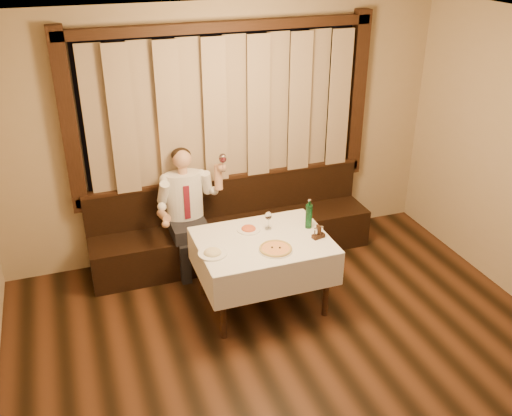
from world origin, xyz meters
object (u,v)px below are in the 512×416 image
object	(u,v)px
dining_table	(263,249)
pizza	(276,249)
green_bottle	(309,216)
cruet_caddy	(318,234)
pasta_red	(249,227)
pasta_cream	(213,251)
seated_man	(187,202)
banquette	(232,231)

from	to	relation	value
dining_table	pizza	distance (m)	0.26
green_bottle	cruet_caddy	distance (m)	0.24
pasta_red	green_bottle	world-z (taller)	green_bottle
green_bottle	cruet_caddy	size ratio (longest dim) A/B	2.30
pasta_cream	cruet_caddy	xyz separation A→B (m)	(1.05, -0.04, 0.01)
dining_table	cruet_caddy	xyz separation A→B (m)	(0.52, -0.15, 0.15)
dining_table	green_bottle	xyz separation A→B (m)	(0.51, 0.08, 0.24)
seated_man	pasta_cream	bearing A→B (deg)	-90.08
pizza	pasta_cream	bearing A→B (deg)	167.90
dining_table	pasta_red	distance (m)	0.27
pizza	green_bottle	distance (m)	0.57
pasta_red	green_bottle	bearing A→B (deg)	-13.92
seated_man	pizza	bearing A→B (deg)	-63.81
pasta_red	seated_man	xyz separation A→B (m)	(-0.46, 0.71, 0.02)
dining_table	pizza	bearing A→B (deg)	-79.28
banquette	pasta_cream	size ratio (longest dim) A/B	11.89
dining_table	green_bottle	bearing A→B (deg)	8.60
pasta_red	dining_table	bearing A→B (deg)	-72.42
pasta_cream	green_bottle	size ratio (longest dim) A/B	0.87
green_bottle	pasta_cream	bearing A→B (deg)	-170.09
dining_table	cruet_caddy	world-z (taller)	cruet_caddy
pasta_cream	dining_table	bearing A→B (deg)	11.17
pizza	pasta_red	distance (m)	0.46
banquette	dining_table	size ratio (longest dim) A/B	2.52
pasta_cream	cruet_caddy	bearing A→B (deg)	-2.35
seated_man	green_bottle	bearing A→B (deg)	-39.49
banquette	green_bottle	size ratio (longest dim) A/B	10.40
banquette	cruet_caddy	xyz separation A→B (m)	(0.52, -1.17, 0.49)
green_bottle	seated_man	bearing A→B (deg)	140.51
banquette	pizza	size ratio (longest dim) A/B	9.91
pizza	pasta_red	world-z (taller)	pasta_red
cruet_caddy	banquette	bearing A→B (deg)	100.14
pasta_red	cruet_caddy	world-z (taller)	cruet_caddy
dining_table	pasta_cream	size ratio (longest dim) A/B	4.72
green_bottle	cruet_caddy	bearing A→B (deg)	-88.83
banquette	pizza	xyz separation A→B (m)	(0.04, -1.25, 0.46)
pasta_red	green_bottle	size ratio (longest dim) A/B	0.76
green_bottle	pasta_red	bearing A→B (deg)	166.08
banquette	seated_man	xyz separation A→B (m)	(-0.53, -0.09, 0.50)
banquette	dining_table	xyz separation A→B (m)	(0.00, -1.02, 0.34)
pizza	green_bottle	world-z (taller)	green_bottle
banquette	green_bottle	world-z (taller)	green_bottle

